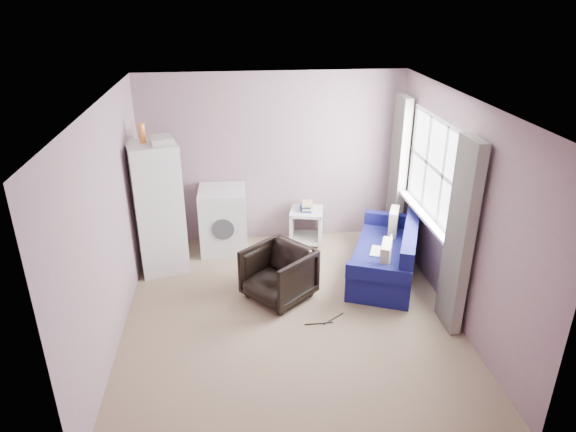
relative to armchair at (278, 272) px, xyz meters
name	(u,v)px	position (x,y,z in m)	size (l,w,h in m)	color
room	(291,217)	(0.11, -0.36, 0.89)	(3.84, 4.24, 2.54)	#8C755B
armchair	(278,272)	(0.00, 0.00, 0.00)	(0.71, 0.67, 0.73)	black
fridge	(158,207)	(-1.50, 0.94, 0.53)	(0.75, 0.75, 2.00)	silver
washing_machine	(223,219)	(-0.67, 1.38, 0.12)	(0.67, 0.68, 0.94)	silver
side_table	(306,223)	(0.56, 1.49, -0.06)	(0.56, 0.56, 0.64)	silver
sofa	(389,256)	(1.51, 0.40, -0.09)	(1.36, 1.88, 0.77)	navy
window_dressing	(424,199)	(1.88, 0.33, 0.74)	(0.17, 2.62, 2.18)	white
floor_cables	(326,321)	(0.50, -0.57, -0.36)	(0.49, 0.21, 0.01)	black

